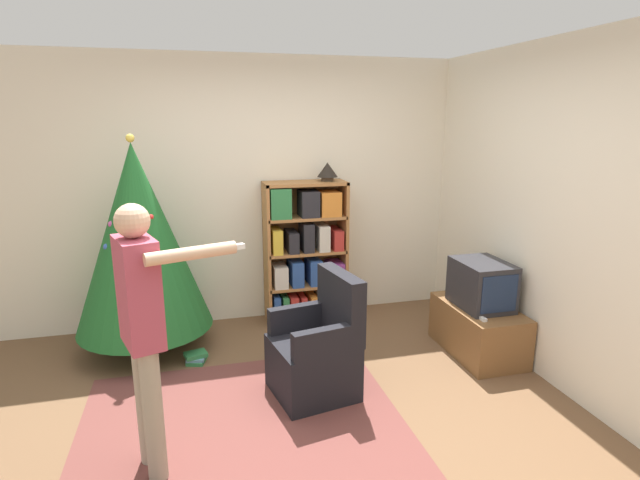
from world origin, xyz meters
TOP-DOWN VIEW (x-y plane):
  - ground_plane at (0.00, 0.00)m, footprint 14.00×14.00m
  - wall_back at (0.00, 2.00)m, footprint 8.00×0.10m
  - wall_right at (1.98, 0.00)m, footprint 0.10×8.00m
  - area_rug at (-0.45, 0.06)m, footprint 2.15×1.79m
  - bookshelf at (0.37, 1.75)m, footprint 0.81×0.34m
  - tv_stand at (1.66, 0.64)m, footprint 0.50×0.87m
  - television at (1.66, 0.63)m, footprint 0.39×0.52m
  - game_remote at (1.51, 0.38)m, footprint 0.04×0.12m
  - christmas_tree at (-1.15, 1.44)m, footprint 1.15×1.15m
  - armchair at (0.14, 0.36)m, footprint 0.66×0.65m
  - standing_person at (-0.99, -0.22)m, footprint 0.71×0.45m
  - table_lamp at (0.60, 1.76)m, footprint 0.20×0.20m
  - book_pile_near_tree at (-0.74, 1.06)m, footprint 0.21×0.19m

SIDE VIEW (x-z plane):
  - ground_plane at x=0.00m, z-range 0.00..0.00m
  - area_rug at x=-0.45m, z-range 0.00..0.01m
  - book_pile_near_tree at x=-0.74m, z-range 0.00..0.09m
  - tv_stand at x=1.66m, z-range 0.00..0.43m
  - armchair at x=0.14m, z-range -0.14..0.78m
  - game_remote at x=1.51m, z-range 0.43..0.46m
  - television at x=1.66m, z-range 0.43..0.83m
  - bookshelf at x=0.37m, z-range -0.01..1.40m
  - standing_person at x=-0.99m, z-range 0.15..1.73m
  - christmas_tree at x=-1.15m, z-range 0.07..1.96m
  - wall_back at x=0.00m, z-range 0.00..2.60m
  - wall_right at x=1.98m, z-range 0.00..2.60m
  - table_lamp at x=0.60m, z-range 1.43..1.61m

